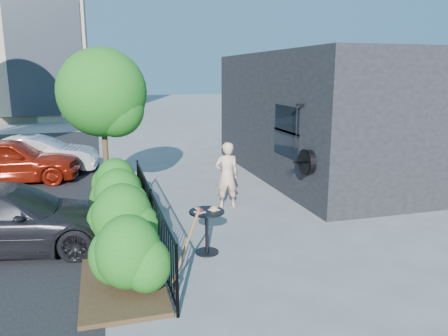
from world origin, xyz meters
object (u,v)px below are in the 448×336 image
object	(u,v)px
patio_tree	(105,98)
car_silver	(38,155)
woman	(227,175)
shovel	(184,254)
cafe_table	(207,224)
car_darkgrey	(7,218)
car_red	(9,160)

from	to	relation	value
patio_tree	car_silver	world-z (taller)	patio_tree
woman	shovel	bearing A→B (deg)	67.27
patio_tree	cafe_table	xyz separation A→B (m)	(1.67, -3.68, -2.18)
patio_tree	car_silver	xyz separation A→B (m)	(-2.26, 4.50, -2.12)
car_darkgrey	woman	bearing A→B (deg)	-65.22
car_red	woman	bearing A→B (deg)	-123.44
shovel	car_darkgrey	xyz separation A→B (m)	(-2.97, 2.52, 0.03)
patio_tree	car_silver	bearing A→B (deg)	116.67
car_silver	car_darkgrey	distance (m)	6.99
patio_tree	woman	world-z (taller)	patio_tree
patio_tree	car_red	bearing A→B (deg)	131.92
patio_tree	shovel	xyz separation A→B (m)	(0.98, -5.00, -2.15)
woman	shovel	xyz separation A→B (m)	(-1.87, -4.00, -0.23)
car_silver	car_darkgrey	xyz separation A→B (m)	(0.27, -6.98, 0.00)
car_red	car_silver	distance (m)	1.40
patio_tree	car_silver	distance (m)	5.47
shovel	woman	bearing A→B (deg)	64.96
car_red	car_silver	size ratio (longest dim) A/B	1.08
car_red	shovel	bearing A→B (deg)	-151.56
cafe_table	car_red	xyz separation A→B (m)	(-4.62, 6.97, 0.13)
shovel	car_silver	world-z (taller)	shovel
cafe_table	car_red	bearing A→B (deg)	123.53
woman	cafe_table	bearing A→B (deg)	68.59
cafe_table	woman	bearing A→B (deg)	66.29
patio_tree	woman	xyz separation A→B (m)	(2.85, -1.00, -1.92)
woman	car_red	world-z (taller)	woman
woman	shovel	distance (m)	4.42
car_silver	woman	bearing A→B (deg)	-131.14
cafe_table	woman	xyz separation A→B (m)	(1.18, 2.68, 0.26)
patio_tree	car_red	distance (m)	4.87
cafe_table	car_red	size ratio (longest dim) A/B	0.21
patio_tree	shovel	world-z (taller)	patio_tree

